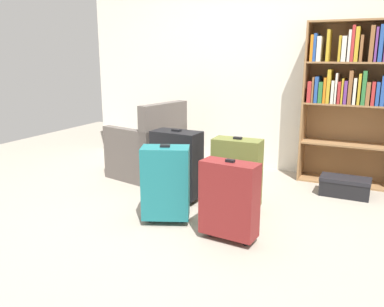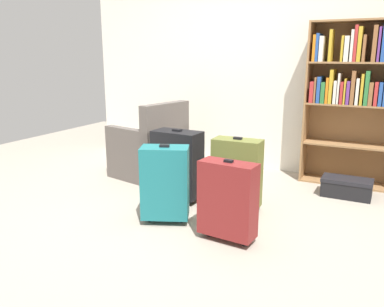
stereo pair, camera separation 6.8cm
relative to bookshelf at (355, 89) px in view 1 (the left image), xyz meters
name	(u,v)px [view 1 (the left image)]	position (x,y,z in m)	size (l,w,h in m)	color
ground_plane	(169,220)	(-1.30, -1.83, -1.07)	(7.98, 7.98, 0.00)	#9E9384
back_wall	(247,65)	(-1.30, 0.22, 0.23)	(4.56, 0.10, 2.60)	silver
bookshelf	(355,89)	(0.00, 0.00, 0.00)	(1.05, 0.33, 1.78)	olive
armchair	(149,151)	(-2.16, -0.78, -0.75)	(0.83, 0.83, 0.90)	#59514C
mug	(196,177)	(-1.57, -0.71, -1.02)	(0.12, 0.08, 0.10)	white
storage_box	(345,186)	(0.02, -0.47, -0.96)	(0.49, 0.26, 0.20)	black
suitcase_olive	(237,173)	(-0.86, -1.33, -0.70)	(0.45, 0.23, 0.70)	brown
suitcase_dark_red	(229,199)	(-0.70, -1.96, -0.72)	(0.46, 0.23, 0.66)	maroon
suitcase_teal	(166,183)	(-1.31, -1.86, -0.71)	(0.46, 0.37, 0.69)	#19666B
suitcase_black	(177,164)	(-1.49, -1.33, -0.69)	(0.49, 0.27, 0.72)	black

